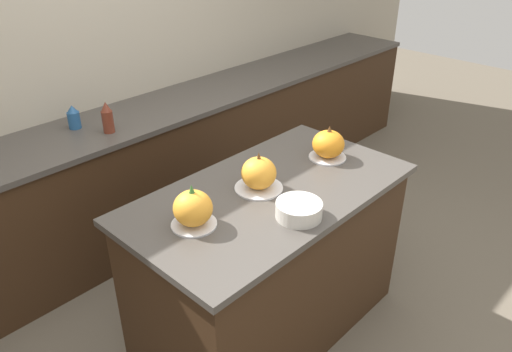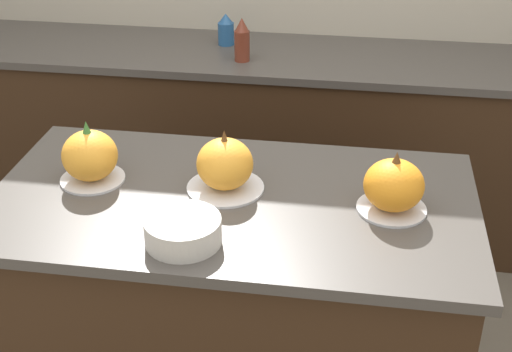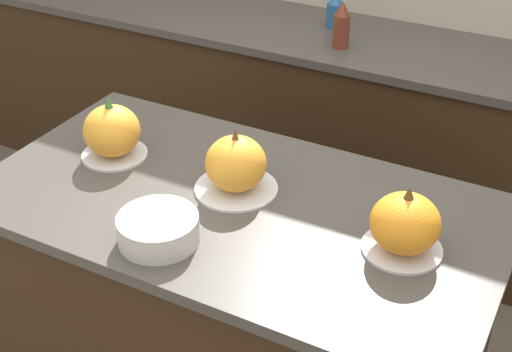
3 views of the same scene
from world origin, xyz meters
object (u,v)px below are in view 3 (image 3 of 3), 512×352
at_px(pumpkin_cake_left, 112,132).
at_px(pumpkin_cake_center, 236,166).
at_px(bottle_short, 335,11).
at_px(bottle_tall, 342,25).
at_px(mixing_bowl, 158,229).
at_px(pumpkin_cake_right, 405,225).

xyz_separation_m(pumpkin_cake_left, pumpkin_cake_center, (0.42, 0.01, -0.00)).
xyz_separation_m(pumpkin_cake_center, bottle_short, (-0.25, 1.32, -0.00)).
bearing_deg(bottle_tall, mixing_bowl, -86.65).
xyz_separation_m(pumpkin_cake_left, pumpkin_cake_right, (0.93, -0.03, -0.00)).
relative_size(pumpkin_cake_left, pumpkin_cake_right, 0.99).
bearing_deg(pumpkin_cake_right, bottle_tall, 119.02).
bearing_deg(mixing_bowl, bottle_tall, 93.35).
xyz_separation_m(pumpkin_cake_center, mixing_bowl, (-0.06, -0.30, -0.04)).
distance_m(bottle_tall, bottle_short, 0.24).
bearing_deg(bottle_short, pumpkin_cake_right, -61.05).
height_order(pumpkin_cake_center, bottle_tall, same).
bearing_deg(pumpkin_cake_center, mixing_bowl, -100.91).
height_order(pumpkin_cake_left, bottle_short, pumpkin_cake_left).
distance_m(pumpkin_cake_right, bottle_tall, 1.33).
bearing_deg(mixing_bowl, bottle_short, 96.85).
relative_size(pumpkin_cake_center, mixing_bowl, 1.14).
bearing_deg(bottle_tall, pumpkin_cake_left, -104.06).
bearing_deg(bottle_short, pumpkin_cake_left, -97.27).
bearing_deg(pumpkin_cake_center, pumpkin_cake_left, -178.61).
distance_m(bottle_tall, mixing_bowl, 1.42).
relative_size(bottle_tall, mixing_bowl, 0.93).
xyz_separation_m(pumpkin_cake_right, bottle_tall, (-0.64, 1.16, 0.02)).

